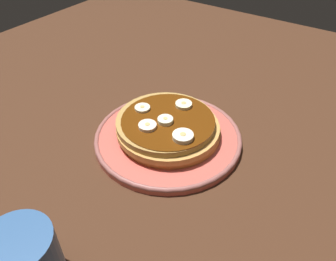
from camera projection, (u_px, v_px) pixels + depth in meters
ground_plane at (168, 146)px, 62.47cm from camera, size 140.00×140.00×3.00cm
plate at (168, 137)px, 61.00cm from camera, size 26.88×26.88×1.55cm
pancake_stack at (168, 127)px, 59.86cm from camera, size 18.93×19.13×3.55cm
banana_slice_0 at (165, 120)px, 57.78cm from camera, size 2.74×2.74×0.99cm
banana_slice_1 at (148, 126)px, 56.64cm from camera, size 3.14×3.14×0.85cm
banana_slice_2 at (183, 137)px, 54.34cm from camera, size 3.52×3.52×1.05cm
banana_slice_3 at (184, 105)px, 61.57cm from camera, size 3.10×3.10×0.85cm
banana_slice_4 at (142, 109)px, 60.78cm from camera, size 2.85×2.85×0.70cm
coffee_mug at (24, 260)px, 38.07cm from camera, size 11.49×8.03×9.04cm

